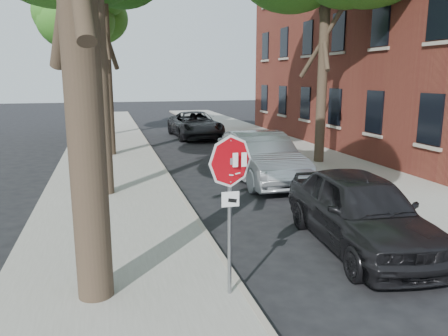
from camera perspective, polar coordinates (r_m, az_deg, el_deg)
The scene contains 10 objects.
ground at distance 7.67m, azimuth 5.96°, elevation -16.07°, with size 120.00×120.00×0.00m, color black.
sidewalk_left at distance 18.65m, azimuth -14.79°, elevation 0.53°, with size 4.00×55.00×0.12m, color gray.
sidewalk_right at distance 20.49m, azimuth 9.70°, elevation 1.75°, with size 4.00×55.00×0.12m, color gray.
curb_left at distance 18.76m, azimuth -8.53°, elevation 0.88°, with size 0.12×55.00×0.13m, color #9E9384.
curb_right at distance 19.72m, azimuth 4.27°, elevation 1.51°, with size 0.12×55.00×0.13m, color #9E9384.
stop_sign at distance 6.73m, azimuth 0.81°, elevation -2.20°, with size 0.76×0.34×2.61m.
tree_far at distance 27.66m, azimuth -16.28°, elevation 18.91°, with size 5.29×4.91×9.33m.
car_a at distance 9.72m, azimuth 17.35°, elevation -5.27°, with size 1.92×4.78×1.63m, color black.
car_b at distance 15.17m, azimuth 4.83°, elevation 1.39°, with size 1.80×5.15×1.70m, color #9DA0A4.
car_d at distance 26.28m, azimuth -3.80°, elevation 5.65°, with size 2.56×5.56×1.54m, color black.
Camera 1 is at (-2.49, -6.31, 3.58)m, focal length 35.00 mm.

